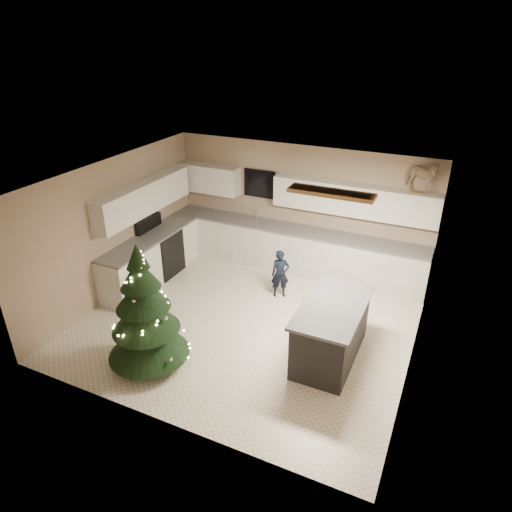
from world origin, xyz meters
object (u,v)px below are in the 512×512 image
at_px(island, 331,331).
at_px(bar_stool, 311,307).
at_px(rocking_horse, 421,176).
at_px(christmas_tree, 145,318).
at_px(toddler, 280,274).

relative_size(island, bar_stool, 2.94).
relative_size(bar_stool, rocking_horse, 0.78).
height_order(island, christmas_tree, christmas_tree).
xyz_separation_m(bar_stool, christmas_tree, (-1.95, -1.90, 0.40)).
height_order(christmas_tree, toddler, christmas_tree).
xyz_separation_m(island, rocking_horse, (0.72, 2.60, 1.83)).
xyz_separation_m(island, toddler, (-1.40, 1.35, -0.01)).
bearing_deg(bar_stool, island, -48.12).
bearing_deg(toddler, bar_stool, -69.80).
bearing_deg(island, rocking_horse, 74.58).
distance_m(christmas_tree, rocking_horse, 5.27).
relative_size(island, rocking_horse, 2.29).
bearing_deg(toddler, island, -72.53).
distance_m(christmas_tree, toddler, 2.90).
bearing_deg(christmas_tree, rocking_horse, 50.93).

